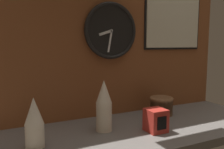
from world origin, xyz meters
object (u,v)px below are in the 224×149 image
object	(u,v)px
cup_stack_center	(104,106)
napkin_dispenser	(156,120)
menu_board	(174,10)
wall_clock	(111,31)
bowl_stack_right	(161,105)
cup_stack_left	(34,123)

from	to	relation	value
cup_stack_center	napkin_dispenser	xyz separation A→B (m)	(0.22, -0.12, -0.07)
menu_board	napkin_dispenser	xyz separation A→B (m)	(-0.37, -0.33, -0.58)
wall_clock	bowl_stack_right	bearing A→B (deg)	-23.28
cup_stack_left	cup_stack_center	xyz separation A→B (m)	(0.33, 0.05, 0.02)
cup_stack_center	menu_board	size ratio (longest dim) A/B	0.49
napkin_dispenser	cup_stack_center	bearing A→B (deg)	151.92
cup_stack_left	menu_board	world-z (taller)	menu_board
menu_board	napkin_dispenser	world-z (taller)	menu_board
cup_stack_left	cup_stack_center	size ratio (longest dim) A/B	0.84
bowl_stack_right	wall_clock	distance (m)	0.52
bowl_stack_right	napkin_dispenser	size ratio (longest dim) A/B	1.26
napkin_dispenser	bowl_stack_right	bearing A→B (deg)	47.17
wall_clock	menu_board	xyz separation A→B (m)	(0.45, 0.01, 0.14)
cup_stack_left	napkin_dispenser	bearing A→B (deg)	-7.23
bowl_stack_right	menu_board	size ratio (longest dim) A/B	0.27
bowl_stack_right	menu_board	xyz separation A→B (m)	(0.18, 0.13, 0.57)
napkin_dispenser	cup_stack_left	bearing A→B (deg)	172.77
cup_stack_left	cup_stack_center	bearing A→B (deg)	8.27
cup_stack_left	wall_clock	world-z (taller)	wall_clock
cup_stack_center	cup_stack_left	bearing A→B (deg)	-171.73
cup_stack_center	menu_board	bearing A→B (deg)	20.27
napkin_dispenser	wall_clock	bearing A→B (deg)	104.13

